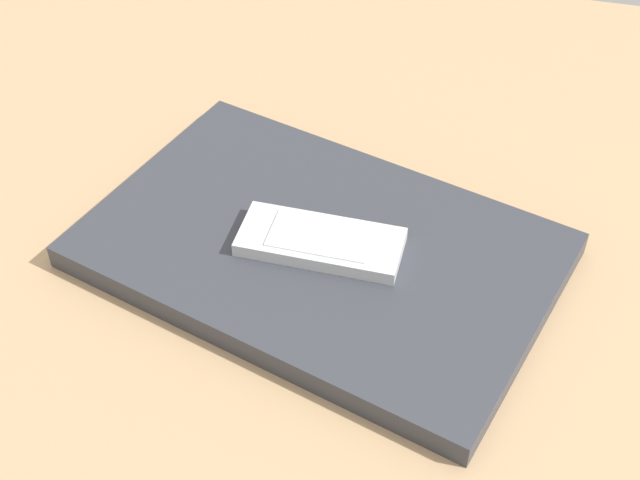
{
  "coord_description": "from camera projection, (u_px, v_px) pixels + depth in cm",
  "views": [
    {
      "loc": [
        -8.88,
        50.79,
        50.0
      ],
      "look_at": [
        2.73,
        4.97,
        5.0
      ],
      "focal_mm": 50.22,
      "sensor_mm": 36.0,
      "label": 1
    }
  ],
  "objects": [
    {
      "name": "cell_phone_on_laptop",
      "position": [
        321.0,
        242.0,
        0.64
      ],
      "size": [
        11.84,
        5.07,
        1.2
      ],
      "color": "silver",
      "rests_on": "laptop_closed"
    },
    {
      "name": "desk_surface",
      "position": [
        369.0,
        236.0,
        0.71
      ],
      "size": [
        120.0,
        80.0,
        3.0
      ],
      "primitive_type": "cube",
      "color": "tan",
      "rests_on": "ground"
    },
    {
      "name": "laptop_closed",
      "position": [
        320.0,
        250.0,
        0.66
      ],
      "size": [
        38.16,
        30.24,
        1.91
      ],
      "primitive_type": "cube",
      "rotation": [
        0.0,
        0.0,
        -0.29
      ],
      "color": "#33353D",
      "rests_on": "desk_surface"
    }
  ]
}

